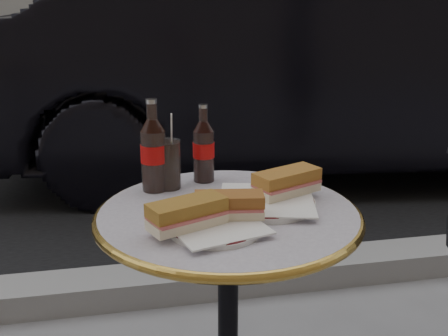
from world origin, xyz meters
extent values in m
cube|color=black|center=(0.00, 5.00, 0.00)|extent=(40.00, 8.00, 0.00)
cube|color=gray|center=(0.00, 0.90, 0.05)|extent=(40.00, 0.20, 0.12)
cylinder|color=silver|center=(-0.05, -0.11, 0.74)|extent=(0.22, 0.22, 0.01)
cylinder|color=white|center=(0.10, 0.01, 0.74)|extent=(0.31, 0.31, 0.01)
cube|color=olive|center=(-0.11, -0.10, 0.77)|extent=(0.18, 0.13, 0.06)
cube|color=brown|center=(-0.01, -0.07, 0.77)|extent=(0.16, 0.09, 0.05)
cube|color=#9C6427|center=(0.15, 0.04, 0.77)|extent=(0.18, 0.14, 0.06)
cylinder|color=black|center=(-0.12, 0.18, 0.80)|extent=(0.07, 0.07, 0.13)
imported|color=black|center=(1.04, 2.43, 0.72)|extent=(2.01, 4.51, 1.43)
camera|label=1|loc=(-0.25, -1.18, 1.22)|focal=45.00mm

